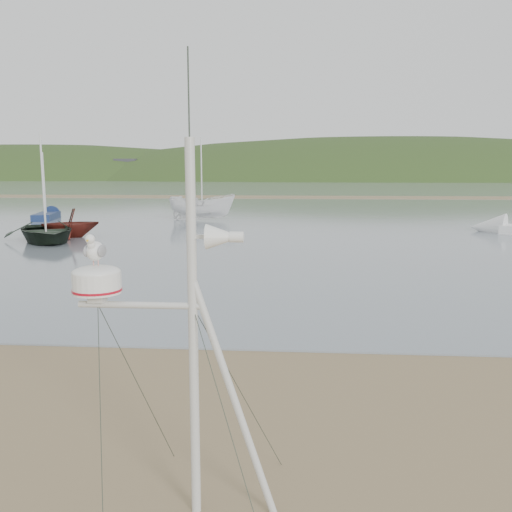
# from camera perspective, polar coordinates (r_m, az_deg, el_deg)

# --- Properties ---
(ground) EXTENTS (560.00, 560.00, 0.00)m
(ground) POSITION_cam_1_polar(r_m,az_deg,el_deg) (8.48, -12.11, -18.38)
(ground) COLOR #786345
(ground) RESTS_ON ground
(water) EXTENTS (560.00, 256.00, 0.04)m
(water) POSITION_cam_1_polar(r_m,az_deg,el_deg) (139.27, 3.40, 7.45)
(water) COLOR slate
(water) RESTS_ON ground
(sandbar) EXTENTS (560.00, 7.00, 0.07)m
(sandbar) POSITION_cam_1_polar(r_m,az_deg,el_deg) (77.33, 2.65, 6.23)
(sandbar) COLOR #786345
(sandbar) RESTS_ON water
(hill_ridge) EXTENTS (620.00, 180.00, 80.00)m
(hill_ridge) POSITION_cam_1_polar(r_m,az_deg,el_deg) (243.89, 8.12, 3.42)
(hill_ridge) COLOR #243917
(hill_ridge) RESTS_ON ground
(far_cottages) EXTENTS (294.40, 6.30, 8.00)m
(far_cottages) POSITION_cam_1_polar(r_m,az_deg,el_deg) (203.20, 4.57, 9.06)
(far_cottages) COLOR silver
(far_cottages) RESTS_ON ground
(mast_rig) EXTENTS (2.27, 2.42, 5.12)m
(mast_rig) POSITION_cam_1_polar(r_m,az_deg,el_deg) (6.28, -7.15, -15.89)
(mast_rig) COLOR silver
(mast_rig) RESTS_ON ground
(boat_dark) EXTENTS (3.93, 3.09, 5.51)m
(boat_dark) POSITION_cam_1_polar(r_m,az_deg,el_deg) (31.05, -21.47, 6.44)
(boat_dark) COLOR black
(boat_dark) RESTS_ON water
(boat_red) EXTENTS (2.70, 3.17, 3.14)m
(boat_red) POSITION_cam_1_polar(r_m,az_deg,el_deg) (32.76, -19.03, 4.60)
(boat_red) COLOR #571B13
(boat_red) RESTS_ON water
(boat_white) EXTENTS (2.07, 2.02, 5.19)m
(boat_white) POSITION_cam_1_polar(r_m,az_deg,el_deg) (42.08, -5.74, 7.32)
(boat_white) COLOR white
(boat_white) RESTS_ON water
(sailboat_blue_near) EXTENTS (2.58, 5.76, 5.62)m
(sailboat_blue_near) POSITION_cam_1_polar(r_m,az_deg,el_deg) (46.91, -20.86, 4.09)
(sailboat_blue_near) COLOR #15254C
(sailboat_blue_near) RESTS_ON ground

